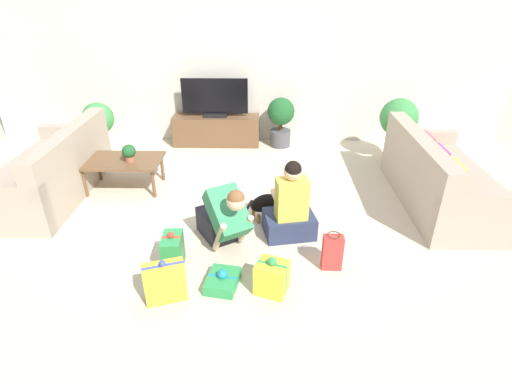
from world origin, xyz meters
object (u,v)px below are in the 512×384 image
Objects in this scene: gift_box_a at (165,282)px; tabletop_plant at (129,152)px; coffee_table at (123,163)px; gift_box_c at (223,281)px; potted_plant_corner_right at (398,121)px; tv at (215,100)px; tv_console at (216,130)px; sofa_right at (439,181)px; gift_bag_a at (332,252)px; dog at (268,201)px; gift_box_b at (272,277)px; gift_box_d at (173,252)px; potted_plant_corner_left at (99,122)px; mug at (126,153)px; person_sitting at (290,210)px; sofa_left at (51,173)px; potted_plant_back_right at (281,119)px; person_kneeling at (223,217)px.

tabletop_plant is (-0.86, 1.99, 0.35)m from gift_box_a.
gift_box_c is (1.44, -1.88, -0.30)m from coffee_table.
gift_box_a is (-2.79, -3.07, -0.43)m from potted_plant_corner_right.
tv_console is at bearing 0.00° from tv.
tv_console is 3.64m from gift_box_a.
sofa_right is 5.18× the size of gift_bag_a.
potted_plant_corner_right is at bearing 16.36° from tabletop_plant.
gift_box_a reaches higher than dog.
gift_box_b is (0.86, -3.53, -0.59)m from tv.
gift_box_d is at bearing 151.90° from gift_box_c.
coffee_table is at bearing 134.30° from gift_box_b.
potted_plant_corner_left is 2.00× the size of gift_box_a.
mug is (-1.00, -1.48, -0.30)m from tv.
sofa_right is 1.95m from gift_bag_a.
sofa_right is at bearing -168.77° from person_sitting.
sofa_left is at bearing 88.59° from sofa_right.
potted_plant_back_right is 2.53m from tabletop_plant.
potted_plant_corner_left is 4.03m from gift_box_b.
potted_plant_corner_right is 3.53m from gift_box_b.
gift_box_b is at bearing -45.70° from coffee_table.
sofa_right reaches higher than coffee_table.
gift_bag_a is at bearing -116.58° from potted_plant_corner_right.
person_kneeling reaches higher than coffee_table.
gift_box_a is 1.07× the size of gift_bag_a.
tv_console is at bearing 56.47° from sofa_right.
person_sitting is 2.38m from mug.
potted_plant_corner_right is 3.80m from tabletop_plant.
gift_box_d is 1.99m from mug.
mug is (-1.38, 1.35, 0.12)m from person_kneeling.
potted_plant_corner_left is at bearing 139.06° from gift_bag_a.
potted_plant_corner_left is (-1.73, -0.46, 0.28)m from tv_console.
person_kneeling is (2.11, -2.38, -0.19)m from potted_plant_corner_left.
tv reaches higher than potted_plant_back_right.
mug is at bearing 109.80° from sofa_left.
tv reaches higher than potted_plant_corner_left.
gift_box_d is (1.81, -1.42, -0.12)m from sofa_left.
potted_plant_corner_left is (0.15, 1.34, 0.22)m from sofa_left.
tv is 2.74× the size of gift_bag_a.
tv is 1.89m from tabletop_plant.
tv_console is 2.86m from person_kneeling.
person_sitting is at bearing 174.32° from dog.
gift_box_d is (-0.45, -0.38, -0.16)m from person_kneeling.
gift_bag_a is 2.83m from tabletop_plant.
gift_box_b is at bearing 66.25° from person_sitting.
tv_console is 0.51m from tv.
dog is 3.97× the size of mug.
dog is (1.86, -0.68, -0.16)m from coffee_table.
sofa_left is at bearing 141.87° from gift_box_d.
gift_box_d reaches higher than gift_box_c.
tabletop_plant is at bearing -60.14° from mug.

